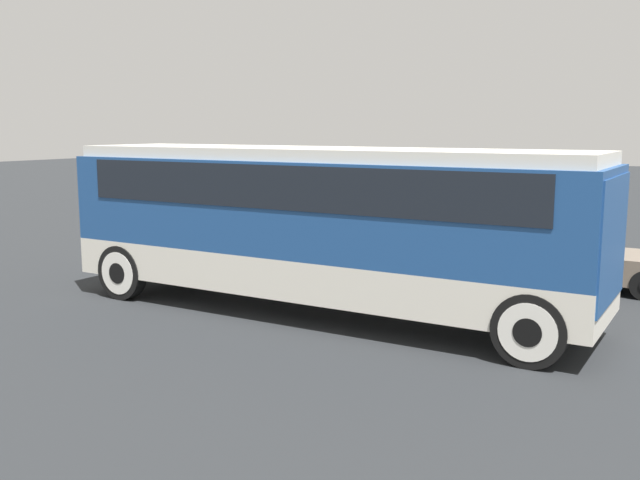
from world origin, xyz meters
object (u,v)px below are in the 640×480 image
object	(u,v)px
parked_car_mid	(476,226)
parked_car_far	(307,216)
parked_car_near	(556,255)
tour_bus	(324,215)

from	to	relation	value
parked_car_mid	parked_car_far	distance (m)	5.37
parked_car_near	tour_bus	bearing A→B (deg)	-121.96
parked_car_near	parked_car_mid	size ratio (longest dim) A/B	1.17
parked_car_near	parked_car_mid	distance (m)	4.51
tour_bus	parked_car_mid	bearing A→B (deg)	88.83
parked_car_mid	parked_car_far	world-z (taller)	parked_car_far
tour_bus	parked_car_near	bearing A→B (deg)	58.04
parked_car_mid	parked_car_far	size ratio (longest dim) A/B	0.93
tour_bus	parked_car_mid	distance (m)	8.54
tour_bus	parked_car_mid	world-z (taller)	tour_bus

